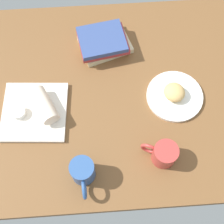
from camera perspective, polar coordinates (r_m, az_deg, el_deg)
name	(u,v)px	position (r cm, az deg, el deg)	size (l,w,h in cm)	color
dining_table	(111,95)	(125.73, -0.11, 3.19)	(110.00, 90.00, 4.00)	brown
round_plate	(175,96)	(124.84, 11.35, 2.86)	(22.03, 22.03, 1.40)	white
scone_pastry	(174,92)	(122.09, 11.33, 3.56)	(8.36, 7.94, 4.76)	tan
square_plate	(35,112)	(123.08, -13.95, 0.04)	(24.37, 24.37, 1.60)	silver
sauce_cup	(19,112)	(122.17, -16.66, -0.08)	(5.27, 5.27, 2.42)	silver
breakfast_wrap	(44,105)	(119.01, -12.32, 1.22)	(6.25, 6.25, 14.15)	beige
book_stack	(103,42)	(132.15, -1.57, 12.61)	(23.50, 20.44, 7.38)	beige
coffee_mug	(83,172)	(107.98, -5.35, -10.88)	(8.34, 13.79, 10.39)	#2D518C
second_mug	(164,154)	(111.51, 9.43, -7.52)	(12.71, 8.64, 8.66)	#B23833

